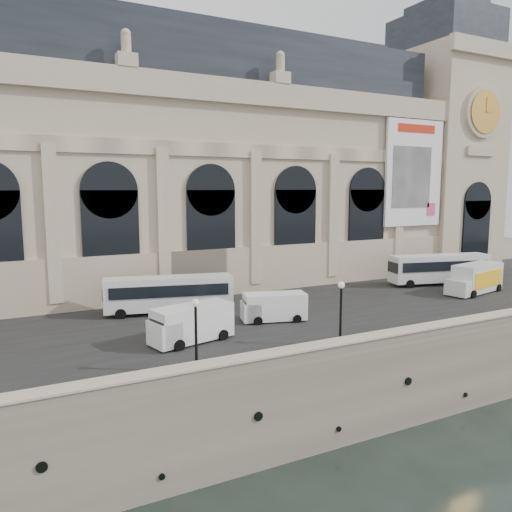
{
  "coord_description": "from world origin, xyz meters",
  "views": [
    {
      "loc": [
        -23.09,
        -25.16,
        17.2
      ],
      "look_at": [
        1.19,
        22.0,
        9.95
      ],
      "focal_mm": 35.0,
      "sensor_mm": 36.0,
      "label": 1
    }
  ],
  "objects": [
    {
      "name": "box_truck",
      "position": [
        21.71,
        10.69,
        7.58
      ],
      "size": [
        8.13,
        4.03,
        3.14
      ],
      "color": "silver",
      "rests_on": "quay"
    },
    {
      "name": "van_c",
      "position": [
        -3.19,
        10.74,
        7.23
      ],
      "size": [
        5.76,
        3.39,
        2.41
      ],
      "color": "white",
      "rests_on": "quay"
    },
    {
      "name": "museum",
      "position": [
        -5.98,
        30.86,
        19.72
      ],
      "size": [
        69.0,
        18.7,
        29.1
      ],
      "color": "#BBAA90",
      "rests_on": "quay"
    },
    {
      "name": "bus_left",
      "position": [
        -10.0,
        17.3,
        7.87
      ],
      "size": [
        11.54,
        4.91,
        3.33
      ],
      "color": "silver",
      "rests_on": "quay"
    },
    {
      "name": "clock_pavilion",
      "position": [
        34.0,
        27.93,
        23.42
      ],
      "size": [
        13.0,
        14.72,
        36.7
      ],
      "color": "#BBAA90",
      "rests_on": "quay"
    },
    {
      "name": "van_b",
      "position": [
        -11.4,
        8.27,
        7.4
      ],
      "size": [
        6.5,
        3.65,
        2.73
      ],
      "color": "white",
      "rests_on": "quay"
    },
    {
      "name": "street",
      "position": [
        0.0,
        14.0,
        6.03
      ],
      "size": [
        160.0,
        24.0,
        0.06
      ],
      "primitive_type": "cube",
      "color": "#2D2D2D",
      "rests_on": "quay"
    },
    {
      "name": "lamp_right",
      "position": [
        -2.01,
        2.67,
        8.33
      ],
      "size": [
        0.48,
        0.48,
        4.67
      ],
      "color": "black",
      "rests_on": "quay"
    },
    {
      "name": "quay",
      "position": [
        0.0,
        35.0,
        3.0
      ],
      "size": [
        160.0,
        70.0,
        6.0
      ],
      "primitive_type": "cube",
      "color": "gray",
      "rests_on": "ground"
    },
    {
      "name": "parapet",
      "position": [
        0.0,
        0.6,
        6.62
      ],
      "size": [
        160.0,
        1.4,
        1.21
      ],
      "color": "gray",
      "rests_on": "quay"
    },
    {
      "name": "lamp_left",
      "position": [
        -12.96,
        2.43,
        8.3
      ],
      "size": [
        0.47,
        0.47,
        4.61
      ],
      "color": "black",
      "rests_on": "quay"
    },
    {
      "name": "ground",
      "position": [
        0.0,
        0.0,
        0.0
      ],
      "size": [
        260.0,
        260.0,
        0.0
      ],
      "primitive_type": "plane",
      "color": "black",
      "rests_on": "ground"
    },
    {
      "name": "bus_right",
      "position": [
        22.01,
        15.91,
        7.97
      ],
      "size": [
        12.15,
        5.18,
        3.51
      ],
      "color": "silver",
      "rests_on": "quay"
    }
  ]
}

